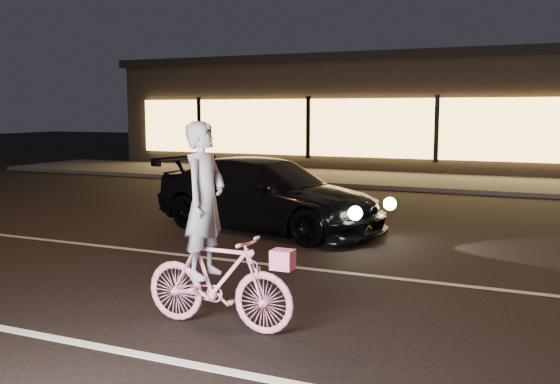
% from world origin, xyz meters
% --- Properties ---
extents(ground, '(90.00, 90.00, 0.00)m').
position_xyz_m(ground, '(0.00, 0.00, 0.00)').
color(ground, black).
rests_on(ground, ground).
extents(lane_stripe_near, '(60.00, 0.12, 0.01)m').
position_xyz_m(lane_stripe_near, '(0.00, -1.50, 0.00)').
color(lane_stripe_near, silver).
rests_on(lane_stripe_near, ground).
extents(lane_stripe_far, '(60.00, 0.10, 0.01)m').
position_xyz_m(lane_stripe_far, '(0.00, 2.00, 0.00)').
color(lane_stripe_far, gray).
rests_on(lane_stripe_far, ground).
extents(sidewalk, '(30.00, 4.00, 0.12)m').
position_xyz_m(sidewalk, '(0.00, 13.00, 0.06)').
color(sidewalk, '#383533').
rests_on(sidewalk, ground).
extents(storefront, '(25.40, 8.42, 4.20)m').
position_xyz_m(storefront, '(0.00, 18.97, 2.15)').
color(storefront, black).
rests_on(storefront, ground).
extents(cyclist, '(1.66, 0.57, 2.09)m').
position_xyz_m(cyclist, '(0.53, -0.58, 0.74)').
color(cyclist, '#F4377D').
rests_on(cyclist, ground).
extents(sedan, '(4.85, 2.77, 1.32)m').
position_xyz_m(sedan, '(-1.20, 4.38, 0.66)').
color(sedan, black).
rests_on(sedan, ground).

